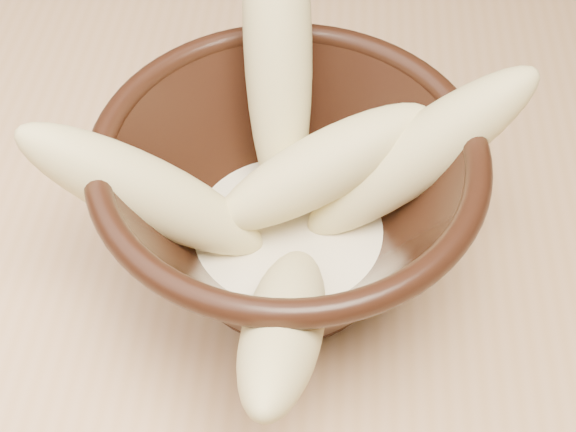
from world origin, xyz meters
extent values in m
cube|color=tan|center=(0.00, 0.00, 0.73)|extent=(1.20, 0.80, 0.04)
cylinder|color=black|center=(-0.05, -0.04, 0.76)|extent=(0.10, 0.10, 0.01)
cylinder|color=black|center=(-0.05, -0.04, 0.78)|extent=(0.09, 0.09, 0.01)
torus|color=black|center=(-0.05, -0.04, 0.86)|extent=(0.22, 0.22, 0.01)
cylinder|color=beige|center=(-0.05, -0.04, 0.79)|extent=(0.12, 0.12, 0.02)
ellipsoid|color=#DFC984|center=(-0.06, 0.03, 0.88)|extent=(0.06, 0.15, 0.19)
ellipsoid|color=#DFC984|center=(-0.13, -0.06, 0.84)|extent=(0.15, 0.05, 0.13)
ellipsoid|color=#DFC984|center=(0.02, -0.02, 0.84)|extent=(0.16, 0.09, 0.13)
ellipsoid|color=#DFC984|center=(-0.03, -0.03, 0.84)|extent=(0.15, 0.10, 0.08)
ellipsoid|color=#DFC984|center=(-0.05, -0.13, 0.83)|extent=(0.05, 0.16, 0.11)
camera|label=1|loc=(-0.03, -0.34, 1.18)|focal=50.00mm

